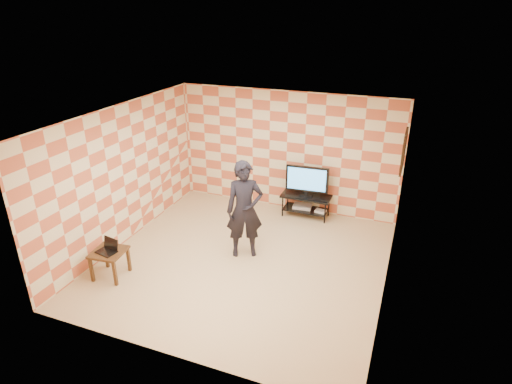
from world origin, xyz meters
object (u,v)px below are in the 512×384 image
person (245,210)px  side_table (109,256)px  tv (307,180)px  tv_stand (306,201)px

person → side_table: bearing=-168.2°
tv → side_table: size_ratio=1.58×
tv_stand → person: person is taller
tv_stand → person: size_ratio=0.59×
tv_stand → person: (-0.66, -1.94, 0.56)m
tv_stand → tv: 0.51m
tv_stand → side_table: 4.30m
tv → side_table: 4.32m
side_table → tv_stand: bearing=53.6°
tv → side_table: bearing=-126.5°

